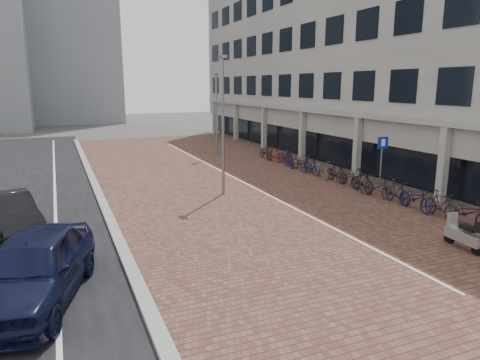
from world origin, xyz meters
name	(u,v)px	position (x,y,z in m)	size (l,w,h in m)	color
ground	(320,265)	(0.00, 0.00, 0.00)	(140.00, 140.00, 0.00)	#474442
plaza_brick	(231,179)	(2.00, 12.00, 0.01)	(14.50, 42.00, 0.04)	brown
street_asphalt	(8,198)	(-9.00, 12.00, 0.01)	(8.00, 50.00, 0.03)	black
curb	(97,189)	(-5.10, 12.00, 0.07)	(0.35, 42.00, 0.14)	gray
lane_line	(55,194)	(-7.00, 12.00, 0.02)	(0.12, 44.00, 0.00)	white
parking_line	(235,178)	(2.20, 12.00, 0.04)	(0.10, 30.00, 0.00)	white
office_building	(358,34)	(12.97, 16.00, 8.44)	(8.40, 40.00, 15.00)	#A2A29C
car_navy	(34,268)	(-7.46, 0.76, 0.85)	(2.01, 4.99, 1.70)	black
car_dark	(10,213)	(-8.43, 6.66, 0.69)	(1.45, 4.16, 1.37)	black
scooter_front	(465,233)	(4.78, -0.71, 0.54)	(0.49, 1.57, 1.08)	#A1A2A6
parking_sign	(382,155)	(7.50, 6.44, 1.82)	(0.56, 0.10, 2.67)	slate
lamp_near	(223,128)	(0.34, 8.85, 3.14)	(0.12, 0.12, 6.28)	slate
lamp_far	(217,116)	(3.96, 19.79, 2.89)	(0.12, 0.12, 5.78)	slate
bike_row	(335,173)	(6.71, 9.05, 0.52)	(1.30, 18.12, 1.05)	black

